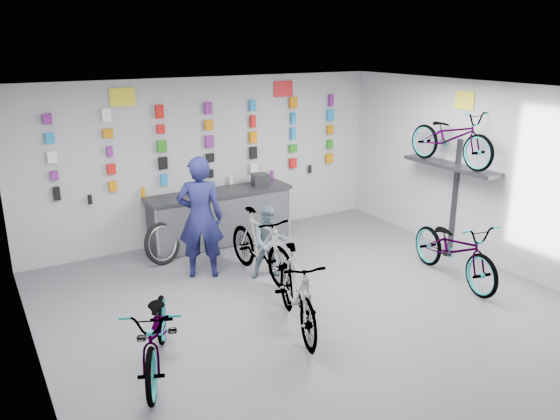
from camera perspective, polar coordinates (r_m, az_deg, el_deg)
floor at (r=7.46m, az=5.61°, el=-11.81°), size 8.00×8.00×0.00m
ceiling at (r=6.55m, az=6.39°, el=11.79°), size 8.00×8.00×0.00m
wall_back at (r=10.23m, az=-7.46°, el=5.24°), size 7.00×0.00×7.00m
wall_left at (r=5.64m, az=-24.20°, el=-6.37°), size 0.00×8.00×8.00m
wall_right at (r=9.31m, az=23.63°, el=2.69°), size 0.00×8.00×8.00m
counter at (r=10.09m, az=-6.20°, el=-0.86°), size 2.70×0.66×1.00m
merch_wall at (r=10.14m, az=-6.86°, el=6.95°), size 5.56×0.08×1.57m
wall_bracket at (r=9.91m, az=17.47°, el=3.97°), size 0.39×1.90×2.00m
sign_left at (r=9.55m, az=-16.15°, el=11.27°), size 0.42×0.02×0.30m
sign_right at (r=10.76m, az=0.35°, el=12.54°), size 0.42×0.02×0.30m
sign_side at (r=9.83m, az=18.71°, el=10.79°), size 0.02×0.40×0.30m
bike_left at (r=6.44m, az=-12.72°, el=-12.37°), size 1.30×1.91×0.95m
bike_center at (r=7.08m, az=1.78°, el=-8.49°), size 1.02×1.86×1.07m
bike_right at (r=8.93m, az=17.81°, el=-3.88°), size 0.99×2.05×1.03m
bike_service at (r=8.59m, az=-2.02°, el=-3.68°), size 0.61×1.83×1.08m
bike_wall at (r=9.74m, az=17.47°, el=7.29°), size 0.63×1.80×0.95m
clerk at (r=8.58m, az=-8.33°, el=-0.80°), size 0.84×0.73×1.95m
customer at (r=8.58m, az=-1.13°, el=-3.37°), size 0.68×0.60×1.17m
spare_wheel at (r=9.38m, az=-12.18°, el=-3.42°), size 0.76×0.47×0.73m
register at (r=10.28m, az=-2.10°, el=3.19°), size 0.34×0.35×0.22m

